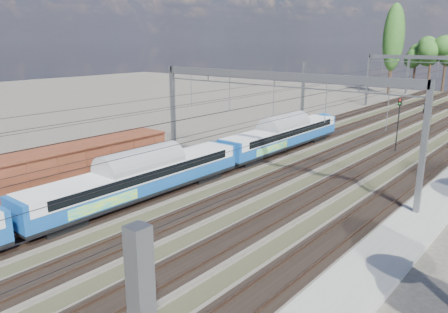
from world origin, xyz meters
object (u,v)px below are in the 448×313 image
Objects in this scene: worker at (424,109)px; signal_near at (398,119)px; emu_train at (136,173)px; freight_boxcar at (76,167)px.

signal_near is (5.06, -28.11, 2.72)m from worker.
emu_train is at bearing -104.90° from signal_near.
worker is (4.04, 54.78, -1.44)m from emu_train.
emu_train is at bearing 22.79° from freight_boxcar.
emu_train is 32.84× the size of worker.
signal_near is at bearing -171.97° from worker.
worker is 0.31× the size of signal_near.
freight_boxcar is 8.68× the size of worker.
signal_near reaches higher than freight_boxcar.
freight_boxcar is (-4.50, -1.89, 0.05)m from emu_train.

